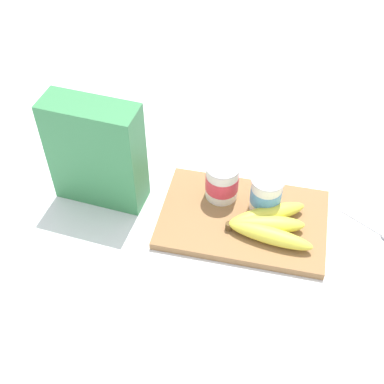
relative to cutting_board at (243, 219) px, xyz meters
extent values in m
plane|color=white|center=(0.00, 0.00, -0.01)|extent=(2.40, 2.40, 0.00)
cube|color=olive|center=(0.00, 0.00, 0.00)|extent=(0.35, 0.23, 0.02)
cube|color=#38844C|center=(-0.32, 0.01, 0.11)|extent=(0.20, 0.09, 0.25)
cylinder|color=white|center=(-0.06, 0.05, 0.05)|extent=(0.07, 0.07, 0.08)
cylinder|color=#DB384C|center=(-0.06, 0.05, 0.05)|extent=(0.07, 0.07, 0.04)
cylinder|color=silver|center=(-0.06, 0.05, 0.09)|extent=(0.07, 0.07, 0.00)
cylinder|color=white|center=(0.04, 0.03, 0.05)|extent=(0.06, 0.06, 0.08)
cylinder|color=#5193D1|center=(0.04, 0.03, 0.05)|extent=(0.07, 0.07, 0.03)
cylinder|color=silver|center=(0.04, 0.03, 0.09)|extent=(0.07, 0.07, 0.00)
ellipsoid|color=yellow|center=(0.06, -0.05, 0.03)|extent=(0.18, 0.06, 0.03)
ellipsoid|color=yellow|center=(0.05, -0.03, 0.03)|extent=(0.16, 0.07, 0.04)
ellipsoid|color=yellow|center=(0.05, 0.00, 0.03)|extent=(0.16, 0.12, 0.04)
cylinder|color=brown|center=(-0.02, -0.04, 0.02)|extent=(0.01, 0.01, 0.02)
cylinder|color=silver|center=(0.25, 0.05, 0.00)|extent=(0.10, 0.06, 0.01)
camera|label=1|loc=(0.04, -0.70, 0.82)|focal=47.27mm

